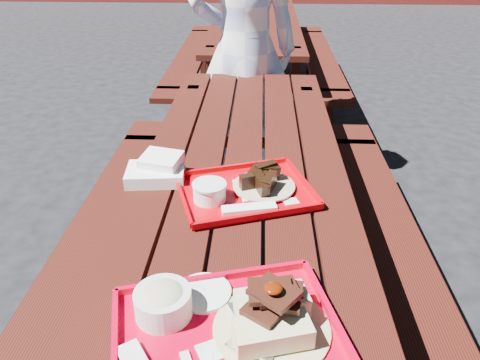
% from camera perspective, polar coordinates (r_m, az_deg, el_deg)
% --- Properties ---
extents(ground, '(60.00, 60.00, 0.00)m').
position_cam_1_polar(ground, '(2.10, 0.20, -17.66)').
color(ground, black).
rests_on(ground, ground).
extents(picnic_table_near, '(1.41, 2.40, 0.75)m').
position_cam_1_polar(picnic_table_near, '(1.73, 0.23, -5.01)').
color(picnic_table_near, '#39110A').
rests_on(picnic_table_near, ground).
extents(picnic_table_far, '(1.41, 2.40, 0.75)m').
position_cam_1_polar(picnic_table_far, '(4.34, 1.86, 16.51)').
color(picnic_table_far, '#39110A').
rests_on(picnic_table_far, ground).
extents(near_tray, '(0.56, 0.48, 0.15)m').
position_cam_1_polar(near_tray, '(1.05, -1.74, -16.81)').
color(near_tray, '#BD0020').
rests_on(near_tray, picnic_table_near).
extents(far_tray, '(0.50, 0.44, 0.07)m').
position_cam_1_polar(far_tray, '(1.51, 0.41, -1.22)').
color(far_tray, '#B10009').
rests_on(far_tray, picnic_table_near).
extents(white_cloth, '(0.21, 0.17, 0.08)m').
position_cam_1_polar(white_cloth, '(1.63, -10.05, 1.20)').
color(white_cloth, white).
rests_on(white_cloth, picnic_table_near).
extents(person, '(0.65, 0.45, 1.71)m').
position_cam_1_polar(person, '(2.82, 0.53, 15.46)').
color(person, '#B5C7F3').
rests_on(person, ground).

